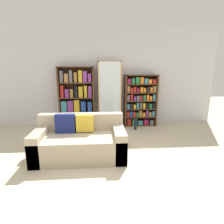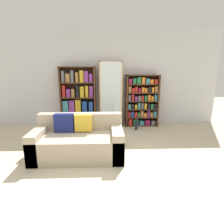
{
  "view_description": "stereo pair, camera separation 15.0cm",
  "coord_description": "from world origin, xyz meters",
  "views": [
    {
      "loc": [
        -0.17,
        -2.44,
        1.56
      ],
      "look_at": [
        0.13,
        1.52,
        0.63
      ],
      "focal_mm": 28.0,
      "sensor_mm": 36.0,
      "label": 1
    },
    {
      "loc": [
        -0.02,
        -2.45,
        1.56
      ],
      "look_at": [
        0.13,
        1.52,
        0.63
      ],
      "focal_mm": 28.0,
      "sensor_mm": 36.0,
      "label": 2
    }
  ],
  "objects": [
    {
      "name": "bookshelf_left",
      "position": [
        -0.79,
        2.48,
        0.79
      ],
      "size": [
        0.98,
        0.32,
        1.68
      ],
      "color": "#4C2D19",
      "rests_on": "ground"
    },
    {
      "name": "couch",
      "position": [
        -0.53,
        0.63,
        0.28
      ],
      "size": [
        1.62,
        0.85,
        0.78
      ],
      "color": "tan",
      "rests_on": "ground"
    },
    {
      "name": "display_cabinet",
      "position": [
        0.13,
        2.46,
        0.91
      ],
      "size": [
        0.63,
        0.36,
        1.82
      ],
      "color": "tan",
      "rests_on": "ground"
    },
    {
      "name": "wall_back",
      "position": [
        0.0,
        2.68,
        1.35
      ],
      "size": [
        6.52,
        0.06,
        2.7
      ],
      "color": "silver",
      "rests_on": "ground"
    },
    {
      "name": "ground_plane",
      "position": [
        0.0,
        0.0,
        0.0
      ],
      "size": [
        16.0,
        16.0,
        0.0
      ],
      "primitive_type": "plane",
      "color": "beige"
    },
    {
      "name": "bookshelf_right",
      "position": [
        1.02,
        2.48,
        0.71
      ],
      "size": [
        0.93,
        0.32,
        1.46
      ],
      "color": "#4C2D19",
      "rests_on": "ground"
    },
    {
      "name": "wine_bottle",
      "position": [
        0.8,
        2.05,
        0.14
      ],
      "size": [
        0.07,
        0.07,
        0.34
      ],
      "color": "#192333",
      "rests_on": "ground"
    }
  ]
}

